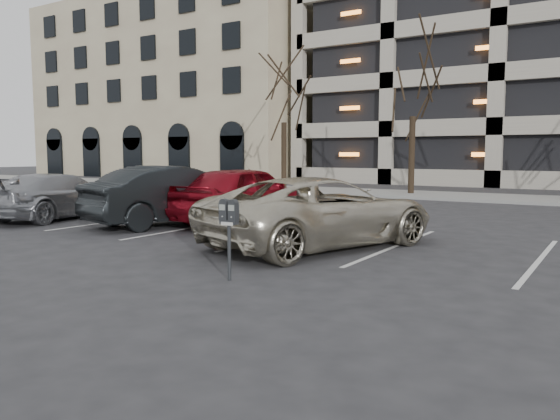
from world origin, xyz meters
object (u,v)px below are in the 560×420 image
(car_dark, at_px, (175,195))
(tree_a, at_px, (284,81))
(suv_silver, at_px, (321,212))
(parking_meter, at_px, (229,220))
(car_silver, at_px, (59,196))
(tree_b, at_px, (414,67))
(car_red, at_px, (245,194))

(car_dark, bearing_deg, tree_a, -54.49)
(tree_a, xyz_separation_m, suv_silver, (10.06, -14.57, -5.03))
(parking_meter, height_order, car_dark, car_dark)
(car_silver, bearing_deg, tree_b, -120.42)
(tree_b, bearing_deg, car_silver, -112.59)
(parking_meter, height_order, car_red, car_red)
(tree_a, xyz_separation_m, car_dark, (4.89, -13.52, -4.95))
(tree_a, relative_size, car_dark, 1.61)
(tree_a, bearing_deg, tree_b, 0.00)
(tree_b, xyz_separation_m, parking_meter, (3.33, -18.07, -4.92))
(tree_a, xyz_separation_m, parking_meter, (10.33, -18.07, -4.81))
(tree_b, bearing_deg, parking_meter, -79.56)
(suv_silver, bearing_deg, tree_a, -36.34)
(tree_a, distance_m, car_silver, 15.32)
(tree_a, xyz_separation_m, car_silver, (1.00, -14.42, -5.08))
(parking_meter, distance_m, car_silver, 10.02)
(suv_silver, distance_m, car_red, 4.40)
(suv_silver, bearing_deg, car_silver, 18.10)
(car_silver, bearing_deg, parking_meter, 150.80)
(suv_silver, bearing_deg, car_dark, 7.57)
(suv_silver, xyz_separation_m, car_dark, (-5.17, 1.05, 0.07))
(car_red, bearing_deg, suv_silver, 147.84)
(tree_b, height_order, suv_silver, tree_b)
(car_silver, bearing_deg, tree_a, -93.87)
(car_red, bearing_deg, car_silver, 22.63)
(tree_b, distance_m, parking_meter, 19.03)
(parking_meter, distance_m, car_dark, 7.09)
(tree_b, bearing_deg, car_red, -93.09)
(parking_meter, xyz_separation_m, suv_silver, (-0.27, 3.50, -0.22))
(parking_meter, height_order, suv_silver, suv_silver)
(tree_b, distance_m, car_silver, 16.46)
(tree_b, relative_size, suv_silver, 1.39)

